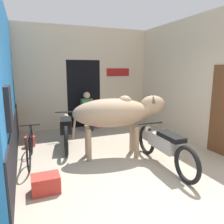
% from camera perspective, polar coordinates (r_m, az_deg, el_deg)
% --- Properties ---
extents(ground_plane, '(30.00, 30.00, 0.00)m').
position_cam_1_polar(ground_plane, '(3.74, 13.85, -20.50)').
color(ground_plane, tan).
extents(wall_left_shopfront, '(0.25, 4.56, 3.29)m').
position_cam_1_polar(wall_left_shopfront, '(4.84, -26.24, 5.83)').
color(wall_left_shopfront, '#236BAD').
rests_on(wall_left_shopfront, ground_plane).
extents(wall_back_with_doorway, '(4.40, 0.93, 3.29)m').
position_cam_1_polar(wall_back_with_doorway, '(7.64, -7.56, 7.20)').
color(wall_back_with_doorway, beige).
rests_on(wall_back_with_doorway, ground_plane).
extents(wall_right_with_door, '(0.22, 4.56, 3.29)m').
position_cam_1_polar(wall_right_with_door, '(6.37, 19.66, 7.63)').
color(wall_right_with_door, beige).
rests_on(wall_right_with_door, ground_plane).
extents(cow, '(2.14, 0.95, 1.42)m').
position_cam_1_polar(cow, '(4.79, 1.33, -0.19)').
color(cow, tan).
rests_on(cow, ground_plane).
extents(motorcycle_near, '(0.58, 2.09, 0.78)m').
position_cam_1_polar(motorcycle_near, '(4.53, 13.44, -8.42)').
color(motorcycle_near, black).
rests_on(motorcycle_near, ground_plane).
extents(motorcycle_far, '(0.61, 2.01, 0.79)m').
position_cam_1_polar(motorcycle_far, '(5.70, -11.88, -4.20)').
color(motorcycle_far, black).
rests_on(motorcycle_far, ground_plane).
extents(bicycle, '(0.44, 1.68, 0.71)m').
position_cam_1_polar(bicycle, '(5.01, -20.64, -8.05)').
color(bicycle, black).
rests_on(bicycle, ground_plane).
extents(shopkeeper_seated, '(0.36, 0.34, 1.23)m').
position_cam_1_polar(shopkeeper_seated, '(7.00, -6.44, 0.55)').
color(shopkeeper_seated, '#282833').
rests_on(shopkeeper_seated, ground_plane).
extents(plastic_stool, '(0.38, 0.38, 0.47)m').
position_cam_1_polar(plastic_stool, '(7.38, -3.68, -2.12)').
color(plastic_stool, '#DB6093').
rests_on(plastic_stool, ground_plane).
extents(crate, '(0.44, 0.32, 0.28)m').
position_cam_1_polar(crate, '(3.82, -16.92, -17.47)').
color(crate, red).
rests_on(crate, ground_plane).
extents(bucket, '(0.26, 0.26, 0.26)m').
position_cam_1_polar(bucket, '(5.97, -20.67, -7.24)').
color(bucket, '#C63D33').
rests_on(bucket, ground_plane).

